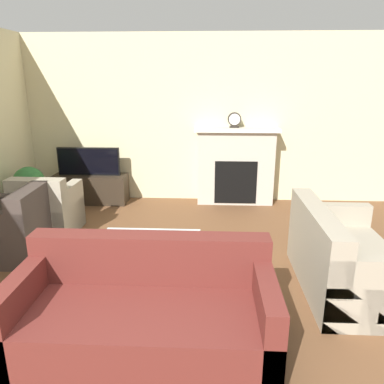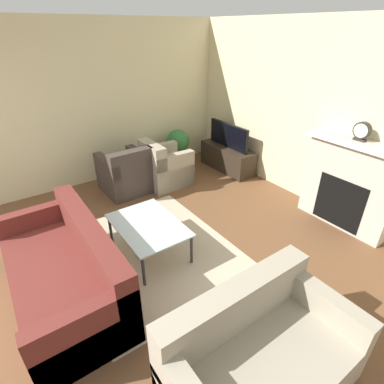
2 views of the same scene
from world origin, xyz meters
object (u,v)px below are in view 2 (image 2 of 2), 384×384
at_px(coffee_table, 148,227).
at_px(potted_plant, 178,144).
at_px(armchair_by_window, 126,175).
at_px(armchair_accent, 165,168).
at_px(couch_loveseat, 259,359).
at_px(tv, 228,136).
at_px(couch_sectional, 67,274).
at_px(mantel_clock, 362,131).

xyz_separation_m(coffee_table, potted_plant, (-2.06, 1.76, 0.09)).
relative_size(armchair_by_window, coffee_table, 0.80).
xyz_separation_m(armchair_by_window, armchair_accent, (0.15, 0.68, 0.00)).
bearing_deg(potted_plant, armchair_by_window, -74.06).
relative_size(armchair_by_window, armchair_accent, 1.00).
bearing_deg(couch_loveseat, armchair_accent, 70.83).
relative_size(couch_loveseat, potted_plant, 1.89).
xyz_separation_m(tv, couch_sectional, (1.52, -3.51, -0.41)).
bearing_deg(couch_sectional, armchair_accent, 127.76).
distance_m(armchair_by_window, mantel_clock, 3.59).
height_order(couch_loveseat, potted_plant, couch_loveseat).
bearing_deg(potted_plant, tv, 47.17).
height_order(couch_sectional, couch_loveseat, same).
relative_size(tv, couch_loveseat, 0.70).
relative_size(couch_loveseat, armchair_accent, 1.77).
height_order(tv, armchair_by_window, tv).
distance_m(tv, potted_plant, 1.02).
height_order(armchair_by_window, mantel_clock, mantel_clock).
height_order(armchair_accent, potted_plant, armchair_accent).
xyz_separation_m(tv, armchair_accent, (-0.16, -1.35, -0.40)).
relative_size(tv, couch_sectional, 0.54).
bearing_deg(potted_plant, couch_sectional, -51.76).
height_order(potted_plant, mantel_clock, mantel_clock).
distance_m(couch_sectional, coffee_table, 1.04).
bearing_deg(couch_sectional, coffee_table, 97.63).
relative_size(armchair_by_window, mantel_clock, 3.36).
relative_size(armchair_accent, potted_plant, 1.07).
height_order(couch_loveseat, mantel_clock, mantel_clock).
xyz_separation_m(tv, armchair_by_window, (-0.30, -2.03, -0.40)).
height_order(couch_sectional, armchair_accent, same).
relative_size(coffee_table, potted_plant, 1.34).
bearing_deg(potted_plant, armchair_accent, -50.14).
distance_m(couch_sectional, armchair_accent, 2.73).
height_order(couch_sectional, coffee_table, couch_sectional).
distance_m(coffee_table, mantel_clock, 2.95).
xyz_separation_m(couch_loveseat, armchair_accent, (-3.46, 1.20, 0.01)).
bearing_deg(mantel_clock, coffee_table, -110.68).
bearing_deg(couch_loveseat, mantel_clock, 19.36).
distance_m(tv, coffee_table, 2.86).
bearing_deg(mantel_clock, tv, -177.13).
height_order(tv, potted_plant, tv).
distance_m(couch_sectional, couch_loveseat, 2.02).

